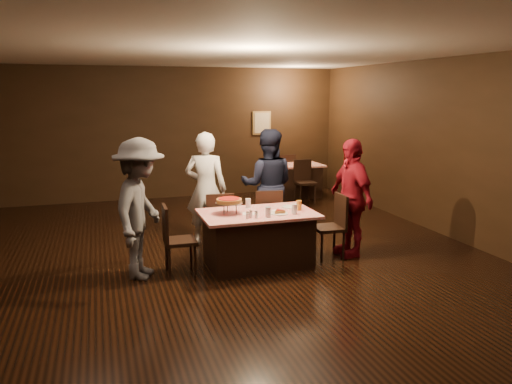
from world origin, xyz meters
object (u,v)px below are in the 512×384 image
at_px(chair_end_right, 329,226).
at_px(chair_end_left, 180,239).
at_px(diner_red_shirt, 351,198).
at_px(glass_back, 248,203).
at_px(plate_empty, 290,207).
at_px(chair_back_near, 305,182).
at_px(diner_navy_hoodie, 268,185).
at_px(back_table, 294,180).
at_px(diner_white_jacket, 206,189).
at_px(glass_front_right, 294,209).
at_px(chair_far_right, 267,218).
at_px(chair_back_far, 285,173).
at_px(glass_front_left, 268,212).
at_px(pizza_stand, 229,201).
at_px(glass_amber, 299,205).
at_px(diner_grey_knit, 140,209).
at_px(chair_far_left, 218,222).
at_px(main_table, 258,239).

bearing_deg(chair_end_right, chair_end_left, -86.86).
distance_m(diner_red_shirt, glass_back, 1.54).
xyz_separation_m(chair_end_left, plate_empty, (1.65, 0.15, 0.30)).
xyz_separation_m(chair_end_right, chair_back_near, (1.17, 3.61, 0.00)).
bearing_deg(diner_navy_hoodie, back_table, -98.01).
bearing_deg(diner_white_jacket, plate_empty, 158.98).
bearing_deg(chair_end_right, glass_front_right, -65.82).
distance_m(plate_empty, glass_front_right, 0.42).
height_order(chair_far_right, chair_back_far, same).
xyz_separation_m(glass_front_left, glass_front_right, (0.40, 0.05, 0.00)).
distance_m(back_table, glass_front_right, 4.93).
relative_size(diner_navy_hoodie, plate_empty, 7.38).
xyz_separation_m(back_table, pizza_stand, (-2.67, -4.26, 0.57)).
distance_m(back_table, diner_white_jacket, 4.20).
height_order(diner_white_jacket, plate_empty, diner_white_jacket).
bearing_deg(chair_end_right, chair_far_right, -133.84).
xyz_separation_m(chair_back_far, glass_amber, (-1.67, -4.96, 0.37)).
relative_size(diner_red_shirt, glass_front_right, 12.59).
bearing_deg(diner_grey_knit, chair_back_far, -15.99).
bearing_deg(chair_far_right, diner_white_jacket, -16.02).
relative_size(diner_white_jacket, glass_amber, 13.01).
distance_m(pizza_stand, glass_back, 0.44).
bearing_deg(chair_far_left, back_table, -125.23).
distance_m(diner_navy_hoodie, glass_front_left, 1.54).
xyz_separation_m(back_table, chair_end_right, (-1.17, -4.31, 0.09)).
xyz_separation_m(chair_back_near, glass_front_right, (-1.82, -3.86, 0.37)).
relative_size(diner_red_shirt, pizza_stand, 4.64).
distance_m(chair_far_left, diner_navy_hoodie, 1.12).
bearing_deg(chair_back_far, chair_far_left, 57.46).
bearing_deg(plate_empty, chair_back_near, 63.55).
bearing_deg(diner_white_jacket, glass_front_left, 133.79).
distance_m(chair_far_right, diner_white_jacket, 1.08).
xyz_separation_m(chair_far_right, chair_back_far, (1.87, 4.16, 0.00)).
height_order(chair_back_far, glass_amber, chair_back_far).
bearing_deg(glass_amber, plate_empty, 104.04).
height_order(diner_grey_knit, glass_front_left, diner_grey_knit).
bearing_deg(chair_far_right, glass_amber, 114.18).
distance_m(chair_end_left, glass_front_left, 1.24).
xyz_separation_m(chair_far_right, glass_front_right, (0.05, -1.00, 0.37)).
bearing_deg(chair_far_left, diner_grey_knit, 32.71).
relative_size(chair_far_right, glass_amber, 6.79).
height_order(glass_front_left, glass_front_right, same).
bearing_deg(diner_red_shirt, diner_white_jacket, -123.83).
distance_m(diner_navy_hoodie, diner_red_shirt, 1.46).
relative_size(chair_end_right, glass_back, 6.79).
distance_m(chair_far_left, chair_end_left, 1.03).
distance_m(main_table, glass_amber, 0.75).
xyz_separation_m(back_table, glass_back, (-2.32, -4.01, 0.46)).
relative_size(diner_white_jacket, diner_grey_knit, 0.98).
bearing_deg(pizza_stand, chair_far_left, 90.00).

